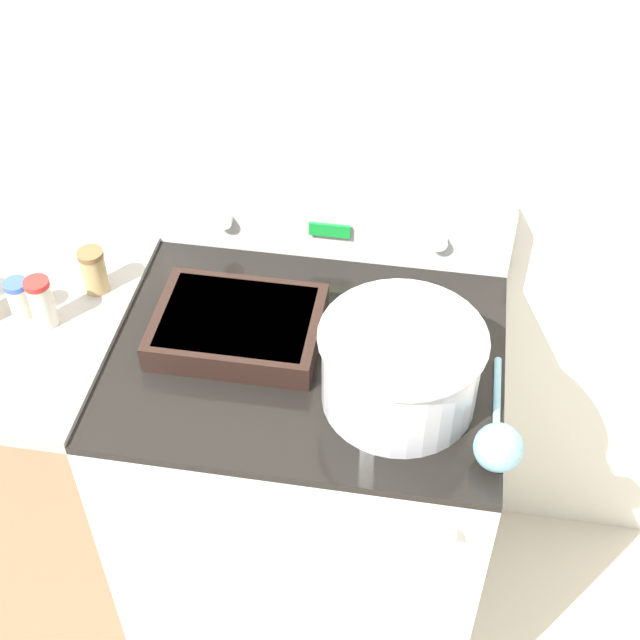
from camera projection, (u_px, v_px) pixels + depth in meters
name	position (u px, v px, depth m)	size (l,w,h in m)	color
kitchen_wall	(337.00, 118.00, 1.82)	(8.00, 0.05, 2.50)	silver
stove_range	(311.00, 485.00, 2.11)	(0.78, 0.68, 0.94)	silver
control_panel	(332.00, 224.00, 1.93)	(0.78, 0.07, 0.16)	silver
side_counter	(56.00, 449.00, 2.18)	(0.49, 0.65, 0.96)	#896B4C
mixing_bowl	(401.00, 364.00, 1.61)	(0.31, 0.31, 0.17)	silver
casserole_dish	(238.00, 325.00, 1.77)	(0.33, 0.25, 0.06)	black
ladle	(498.00, 445.00, 1.55)	(0.09, 0.29, 0.09)	#7AB2C6
spice_jar_brown_cap	(94.00, 271.00, 1.85)	(0.05, 0.05, 0.10)	tan
spice_jar_red_cap	(42.00, 302.00, 1.77)	(0.05, 0.05, 0.11)	beige
spice_jar_blue_cap	(19.00, 298.00, 1.80)	(0.05, 0.05, 0.09)	beige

